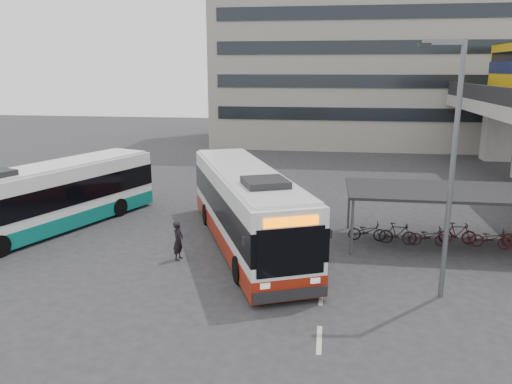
# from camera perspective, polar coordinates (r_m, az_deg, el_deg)

# --- Properties ---
(ground) EXTENTS (120.00, 120.00, 0.00)m
(ground) POSITION_cam_1_polar(r_m,az_deg,el_deg) (20.88, 0.62, -7.76)
(ground) COLOR #28282B
(ground) RESTS_ON ground
(bike_shelter) EXTENTS (10.00, 4.00, 2.54)m
(bike_shelter) POSITION_cam_1_polar(r_m,az_deg,el_deg) (23.88, 22.33, -2.59)
(bike_shelter) COLOR #595B60
(bike_shelter) RESTS_ON ground
(office_block) EXTENTS (30.00, 15.00, 25.00)m
(office_block) POSITION_cam_1_polar(r_m,az_deg,el_deg) (55.55, 12.35, 18.55)
(office_block) COLOR gray
(office_block) RESTS_ON ground
(road_markings) EXTENTS (0.15, 7.60, 0.01)m
(road_markings) POSITION_cam_1_polar(r_m,az_deg,el_deg) (17.97, 7.43, -11.60)
(road_markings) COLOR beige
(road_markings) RESTS_ON ground
(bus_main) EXTENTS (7.30, 12.54, 3.69)m
(bus_main) POSITION_cam_1_polar(r_m,az_deg,el_deg) (22.10, -1.11, -1.84)
(bus_main) COLOR white
(bus_main) RESTS_ON ground
(bus_teal) EXTENTS (6.58, 11.78, 3.45)m
(bus_teal) POSITION_cam_1_polar(r_m,az_deg,el_deg) (26.24, -22.32, -0.62)
(bus_teal) COLOR white
(bus_teal) RESTS_ON ground
(pedestrian) EXTENTS (0.47, 0.65, 1.64)m
(pedestrian) POSITION_cam_1_polar(r_m,az_deg,el_deg) (20.90, -8.88, -5.52)
(pedestrian) COLOR black
(pedestrian) RESTS_ON ground
(lamp_post) EXTENTS (1.51, 0.40, 8.61)m
(lamp_post) POSITION_cam_1_polar(r_m,az_deg,el_deg) (17.41, 21.31, 3.70)
(lamp_post) COLOR #595B60
(lamp_post) RESTS_ON ground
(sign_totem_mid) EXTENTS (0.50, 0.21, 2.29)m
(sign_totem_mid) POSITION_cam_1_polar(r_m,az_deg,el_deg) (27.96, -26.23, -1.05)
(sign_totem_mid) COLOR #AD0A1B
(sign_totem_mid) RESTS_ON ground
(sign_totem_north) EXTENTS (0.54, 0.17, 2.51)m
(sign_totem_north) POSITION_cam_1_polar(r_m,az_deg,el_deg) (30.40, -22.52, 0.65)
(sign_totem_north) COLOR #AD0A1B
(sign_totem_north) RESTS_ON ground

